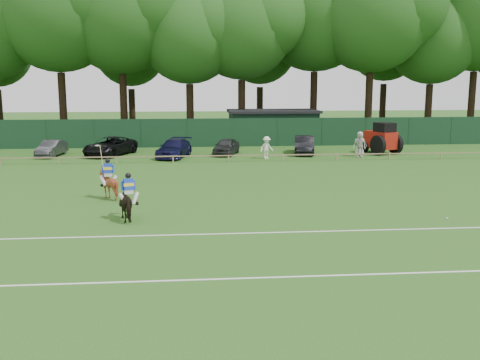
{
  "coord_description": "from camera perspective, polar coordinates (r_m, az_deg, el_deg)",
  "views": [
    {
      "loc": [
        -1.74,
        -22.19,
        6.04
      ],
      "look_at": [
        0.5,
        3.0,
        1.4
      ],
      "focal_mm": 42.0,
      "sensor_mm": 36.0,
      "label": 1
    }
  ],
  "objects": [
    {
      "name": "rider_chestnut",
      "position": [
        28.83,
        -13.27,
        0.89
      ],
      "size": [
        0.94,
        0.6,
        2.05
      ],
      "rotation": [
        0.0,
        0.0,
        3.07
      ],
      "color": "silver",
      "rests_on": "ground"
    },
    {
      "name": "tree_row",
      "position": [
        57.63,
        -1.34,
        4.37
      ],
      "size": [
        96.0,
        12.0,
        21.0
      ],
      "primitive_type": null,
      "color": "#26561C",
      "rests_on": "ground"
    },
    {
      "name": "spectator_right",
      "position": [
        44.5,
        12.06,
        3.6
      ],
      "size": [
        1.11,
        0.96,
        1.91
      ],
      "primitive_type": "imported",
      "rotation": [
        0.0,
        0.0,
        -0.45
      ],
      "color": "silver",
      "rests_on": "ground"
    },
    {
      "name": "perimeter_fence",
      "position": [
        49.45,
        -3.06,
        4.82
      ],
      "size": [
        92.08,
        0.08,
        2.5
      ],
      "color": "#14351E",
      "rests_on": "ground"
    },
    {
      "name": "pitch_rail",
      "position": [
        40.61,
        -2.58,
        2.46
      ],
      "size": [
        62.1,
        0.1,
        0.5
      ],
      "color": "#997F5B",
      "rests_on": "ground"
    },
    {
      "name": "sedan_navy",
      "position": [
        43.29,
        -6.71,
        3.22
      ],
      "size": [
        3.03,
        5.05,
        1.37
      ],
      "primitive_type": "imported",
      "rotation": [
        0.0,
        0.0,
        -0.25
      ],
      "color": "#13123A",
      "rests_on": "ground"
    },
    {
      "name": "spectator_left",
      "position": [
        42.15,
        2.71,
        3.3
      ],
      "size": [
        1.25,
        1.0,
        1.68
      ],
      "primitive_type": "imported",
      "rotation": [
        0.0,
        0.0,
        0.41
      ],
      "color": "white",
      "rests_on": "ground"
    },
    {
      "name": "suv_black",
      "position": [
        45.21,
        -13.07,
        3.36
      ],
      "size": [
        4.28,
        5.65,
        1.43
      ],
      "primitive_type": "imported",
      "rotation": [
        0.0,
        0.0,
        -0.43
      ],
      "color": "black",
      "rests_on": "ground"
    },
    {
      "name": "sedan_grey",
      "position": [
        45.93,
        -18.61,
        3.08
      ],
      "size": [
        1.84,
        3.93,
        1.24
      ],
      "primitive_type": "imported",
      "rotation": [
        0.0,
        0.0,
        -0.14
      ],
      "color": "#303133",
      "rests_on": "ground"
    },
    {
      "name": "pitch_lines",
      "position": [
        19.71,
        0.23,
        -7.42
      ],
      "size": [
        60.0,
        5.1,
        0.01
      ],
      "color": "silver",
      "rests_on": "ground"
    },
    {
      "name": "tractor",
      "position": [
        46.4,
        14.23,
        4.07
      ],
      "size": [
        2.95,
        3.5,
        2.5
      ],
      "rotation": [
        0.0,
        0.0,
        0.38
      ],
      "color": "#A0190E",
      "rests_on": "ground"
    },
    {
      "name": "hatch_grey",
      "position": [
        44.44,
        -1.41,
        3.42
      ],
      "size": [
        2.63,
        4.11,
        1.3
      ],
      "primitive_type": "imported",
      "rotation": [
        0.0,
        0.0,
        -0.31
      ],
      "color": "#2E2E31",
      "rests_on": "ground"
    },
    {
      "name": "spectator_mid",
      "position": [
        43.76,
        12.1,
        3.4
      ],
      "size": [
        1.11,
        0.65,
        1.78
      ],
      "primitive_type": "imported",
      "rotation": [
        0.0,
        0.0,
        -0.22
      ],
      "color": "beige",
      "rests_on": "ground"
    },
    {
      "name": "rider_dark",
      "position": [
        24.35,
        -11.25,
        -0.78
      ],
      "size": [
        0.92,
        0.52,
        1.41
      ],
      "rotation": [
        0.0,
        0.0,
        3.46
      ],
      "color": "silver",
      "rests_on": "ground"
    },
    {
      "name": "utility_shed",
      "position": [
        52.95,
        3.35,
        5.5
      ],
      "size": [
        8.4,
        4.4,
        3.04
      ],
      "color": "#14331E",
      "rests_on": "ground"
    },
    {
      "name": "polo_ball",
      "position": [
        25.82,
        20.3,
        -3.69
      ],
      "size": [
        0.09,
        0.09,
        0.09
      ],
      "primitive_type": "sphere",
      "color": "silver",
      "rests_on": "ground"
    },
    {
      "name": "horse_dark",
      "position": [
        24.5,
        -11.2,
        -2.34
      ],
      "size": [
        1.27,
        1.87,
        1.45
      ],
      "primitive_type": "imported",
      "rotation": [
        0.0,
        0.0,
        3.46
      ],
      "color": "black",
      "rests_on": "ground"
    },
    {
      "name": "estate_black",
      "position": [
        45.24,
        6.54,
        3.56
      ],
      "size": [
        2.3,
        4.54,
        1.43
      ],
      "primitive_type": "imported",
      "rotation": [
        0.0,
        0.0,
        -0.19
      ],
      "color": "black",
      "rests_on": "ground"
    },
    {
      "name": "ground",
      "position": [
        23.06,
        -0.58,
        -4.79
      ],
      "size": [
        160.0,
        160.0,
        0.0
      ],
      "primitive_type": "plane",
      "color": "#1E4C14",
      "rests_on": "ground"
    },
    {
      "name": "horse_chestnut",
      "position": [
        28.96,
        -13.2,
        -0.45
      ],
      "size": [
        1.26,
        1.4,
        1.45
      ],
      "primitive_type": "imported",
      "rotation": [
        0.0,
        0.0,
        3.07
      ],
      "color": "maroon",
      "rests_on": "ground"
    }
  ]
}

